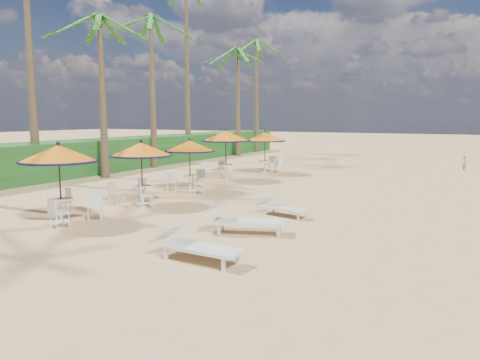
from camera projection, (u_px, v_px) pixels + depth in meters
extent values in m
plane|color=tan|center=(197.00, 245.00, 11.32)|extent=(160.00, 160.00, 0.00)
cube|color=#194716|center=(105.00, 155.00, 27.09)|extent=(3.00, 40.00, 1.80)
cylinder|color=black|center=(60.00, 184.00, 13.66)|extent=(0.05, 0.05, 2.28)
cone|color=orange|center=(58.00, 153.00, 13.54)|extent=(2.28, 2.28, 0.49)
torus|color=black|center=(59.00, 161.00, 13.57)|extent=(2.28, 2.28, 0.07)
sphere|color=black|center=(58.00, 143.00, 13.50)|extent=(0.12, 0.12, 0.12)
cylinder|color=silver|center=(61.00, 199.00, 13.72)|extent=(0.69, 0.69, 0.04)
cylinder|color=silver|center=(61.00, 210.00, 13.77)|extent=(0.08, 0.08, 0.69)
cylinder|color=black|center=(142.00, 174.00, 16.47)|extent=(0.05, 0.05, 2.19)
cone|color=orange|center=(141.00, 149.00, 16.35)|extent=(2.19, 2.19, 0.48)
torus|color=black|center=(141.00, 155.00, 16.38)|extent=(2.20, 2.20, 0.07)
sphere|color=black|center=(141.00, 141.00, 16.32)|extent=(0.11, 0.11, 0.11)
cylinder|color=silver|center=(142.00, 186.00, 16.53)|extent=(0.67, 0.67, 0.04)
cylinder|color=silver|center=(143.00, 195.00, 16.57)|extent=(0.08, 0.08, 0.67)
cylinder|color=black|center=(190.00, 166.00, 19.47)|extent=(0.05, 0.05, 2.12)
cone|color=orange|center=(190.00, 146.00, 19.35)|extent=(2.12, 2.12, 0.46)
torus|color=black|center=(190.00, 151.00, 19.38)|extent=(2.12, 2.12, 0.06)
sphere|color=black|center=(190.00, 139.00, 19.32)|extent=(0.11, 0.11, 0.11)
cylinder|color=silver|center=(190.00, 176.00, 19.52)|extent=(0.64, 0.64, 0.04)
cylinder|color=silver|center=(190.00, 183.00, 19.56)|extent=(0.07, 0.07, 0.64)
cylinder|color=black|center=(226.00, 155.00, 22.95)|extent=(0.05, 0.05, 2.42)
cone|color=orange|center=(226.00, 136.00, 22.83)|extent=(2.42, 2.42, 0.53)
torus|color=black|center=(226.00, 141.00, 22.86)|extent=(2.42, 2.42, 0.07)
sphere|color=black|center=(226.00, 130.00, 22.79)|extent=(0.13, 0.13, 0.13)
cylinder|color=silver|center=(226.00, 165.00, 23.02)|extent=(0.74, 0.74, 0.04)
cylinder|color=silver|center=(226.00, 172.00, 23.07)|extent=(0.08, 0.08, 0.74)
cylinder|color=black|center=(265.00, 153.00, 25.64)|extent=(0.05, 0.05, 2.25)
cone|color=orange|center=(265.00, 137.00, 25.52)|extent=(2.25, 2.25, 0.49)
torus|color=black|center=(265.00, 141.00, 25.55)|extent=(2.25, 2.25, 0.07)
sphere|color=black|center=(265.00, 131.00, 25.48)|extent=(0.12, 0.12, 0.12)
cylinder|color=silver|center=(265.00, 161.00, 25.70)|extent=(0.68, 0.68, 0.04)
cylinder|color=silver|center=(265.00, 167.00, 25.74)|extent=(0.08, 0.08, 0.68)
cube|color=silver|center=(201.00, 248.00, 9.98)|extent=(1.87, 0.79, 0.08)
cube|color=silver|center=(168.00, 232.00, 10.42)|extent=(0.65, 0.71, 0.45)
cube|color=silver|center=(201.00, 256.00, 10.00)|extent=(0.06, 0.06, 0.26)
cube|color=silver|center=(249.00, 222.00, 12.41)|extent=(2.02, 1.30, 0.08)
cube|color=silver|center=(214.00, 212.00, 12.51)|extent=(0.83, 0.87, 0.47)
cube|color=silver|center=(249.00, 228.00, 12.43)|extent=(0.07, 0.07, 0.27)
cube|color=silver|center=(286.00, 209.00, 14.54)|extent=(1.60, 0.89, 0.06)
cube|color=silver|center=(266.00, 200.00, 15.00)|extent=(0.62, 0.65, 0.38)
cube|color=silver|center=(285.00, 213.00, 14.56)|extent=(0.05, 0.05, 0.21)
cone|color=brown|center=(30.00, 63.00, 21.28)|extent=(0.44, 0.44, 11.02)
cone|color=brown|center=(103.00, 101.00, 23.36)|extent=(0.44, 0.44, 7.72)
sphere|color=#23631C|center=(100.00, 21.00, 22.84)|extent=(0.56, 0.56, 0.56)
cone|color=brown|center=(153.00, 96.00, 28.01)|extent=(0.44, 0.44, 8.65)
sphere|color=#23631C|center=(151.00, 21.00, 27.43)|extent=(0.56, 0.56, 0.56)
cone|color=brown|center=(187.00, 75.00, 32.68)|extent=(0.44, 0.44, 11.97)
cone|color=brown|center=(238.00, 105.00, 36.58)|extent=(0.44, 0.44, 7.92)
sphere|color=#23631C|center=(238.00, 54.00, 36.05)|extent=(0.56, 0.56, 0.56)
cone|color=brown|center=(257.00, 99.00, 40.62)|extent=(0.44, 0.44, 9.26)
sphere|color=#23631C|center=(257.00, 44.00, 39.99)|extent=(0.56, 0.56, 0.56)
imported|color=#946D4B|center=(465.00, 163.00, 26.88)|extent=(0.25, 0.36, 0.93)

